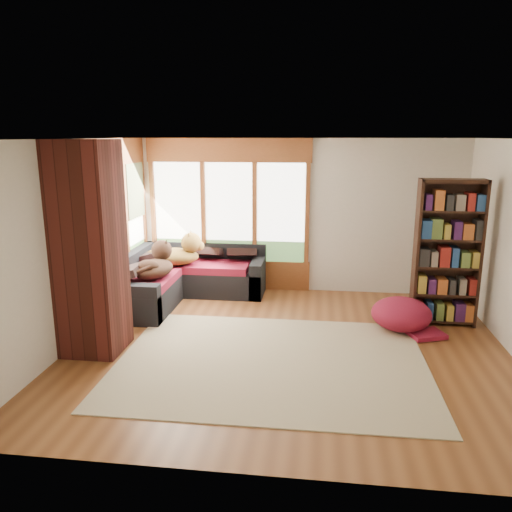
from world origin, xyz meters
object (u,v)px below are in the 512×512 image
(pouf, at_px, (401,313))
(brick_chimney, at_px, (90,249))
(bookshelf, at_px, (447,253))
(sectional_sofa, at_px, (176,282))
(dog_tan, at_px, (178,251))
(dog_brindle, at_px, (156,262))
(area_rug, at_px, (272,361))

(pouf, bearing_deg, brick_chimney, -163.35)
(bookshelf, bearing_deg, sectional_sofa, 172.07)
(dog_tan, xyz_separation_m, dog_brindle, (-0.14, -0.73, -0.01))
(brick_chimney, distance_m, sectional_sofa, 2.32)
(brick_chimney, height_order, dog_tan, brick_chimney)
(sectional_sofa, bearing_deg, pouf, -10.44)
(brick_chimney, height_order, area_rug, brick_chimney)
(pouf, bearing_deg, dog_tan, 162.94)
(sectional_sofa, xyz_separation_m, area_rug, (1.79, -2.14, -0.30))
(brick_chimney, height_order, bookshelf, brick_chimney)
(pouf, bearing_deg, bookshelf, 26.23)
(dog_tan, bearing_deg, pouf, -22.49)
(area_rug, bearing_deg, brick_chimney, 177.64)
(brick_chimney, xyz_separation_m, dog_tan, (0.44, 2.24, -0.52))
(sectional_sofa, relative_size, dog_tan, 2.39)
(dog_brindle, bearing_deg, area_rug, -121.52)
(brick_chimney, distance_m, dog_brindle, 1.64)
(area_rug, bearing_deg, pouf, 36.82)
(sectional_sofa, relative_size, bookshelf, 1.06)
(sectional_sofa, distance_m, pouf, 3.59)
(pouf, relative_size, dog_tan, 0.90)
(pouf, height_order, dog_tan, dog_tan)
(bookshelf, relative_size, pouf, 2.51)
(brick_chimney, bearing_deg, sectional_sofa, 77.71)
(brick_chimney, height_order, pouf, brick_chimney)
(bookshelf, relative_size, dog_tan, 2.25)
(area_rug, xyz_separation_m, dog_brindle, (-1.93, 1.61, 0.76))
(sectional_sofa, xyz_separation_m, dog_brindle, (-0.15, -0.53, 0.46))
(dog_brindle, bearing_deg, brick_chimney, 177.07)
(sectional_sofa, distance_m, dog_brindle, 0.72)
(area_rug, relative_size, dog_tan, 3.98)
(brick_chimney, xyz_separation_m, dog_brindle, (0.30, 1.52, -0.54))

